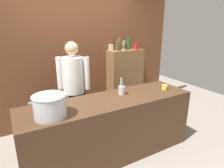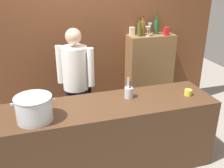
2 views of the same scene
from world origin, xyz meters
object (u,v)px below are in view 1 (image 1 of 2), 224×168
at_px(stockpot_large, 50,106).
at_px(utensil_crock, 122,90).
at_px(wine_bottle_green, 128,44).
at_px(spice_tin_red, 136,47).
at_px(butter_jar, 165,87).
at_px(wine_glass_tall, 123,45).
at_px(wine_glass_wide, 124,44).
at_px(wine_bottle_amber, 119,45).
at_px(chef, 74,85).
at_px(spice_tin_cream, 111,47).
at_px(wine_bottle_olive, 117,45).

xyz_separation_m(stockpot_large, utensil_crock, (1.10, 0.22, -0.06)).
distance_m(wine_bottle_green, spice_tin_red, 0.19).
distance_m(butter_jar, wine_glass_tall, 1.32).
bearing_deg(wine_glass_wide, utensil_crock, -123.99).
distance_m(wine_bottle_green, wine_glass_tall, 0.23).
bearing_deg(butter_jar, utensil_crock, 168.30).
relative_size(wine_bottle_amber, wine_glass_wide, 1.56).
bearing_deg(stockpot_large, chef, 55.89).
bearing_deg(chef, wine_bottle_amber, -124.17).
bearing_deg(wine_bottle_green, wine_glass_wide, -171.10).
relative_size(wine_bottle_amber, spice_tin_cream, 2.36).
xyz_separation_m(utensil_crock, butter_jar, (0.72, -0.15, -0.03)).
height_order(stockpot_large, wine_glass_tall, wine_glass_tall).
relative_size(stockpot_large, spice_tin_red, 3.44).
distance_m(wine_bottle_green, wine_bottle_olive, 0.34).
height_order(wine_bottle_amber, spice_tin_red, wine_bottle_amber).
relative_size(utensil_crock, wine_glass_tall, 1.73).
distance_m(stockpot_large, utensil_crock, 1.12).
xyz_separation_m(wine_bottle_green, wine_bottle_olive, (-0.33, -0.09, -0.01)).
bearing_deg(wine_glass_tall, stockpot_large, -144.81).
height_order(butter_jar, wine_glass_wide, wine_glass_wide).
relative_size(wine_glass_tall, wine_glass_wide, 0.82).
bearing_deg(wine_bottle_amber, butter_jar, -86.15).
xyz_separation_m(chef, wine_glass_tall, (1.22, 0.43, 0.53)).
bearing_deg(wine_glass_wide, wine_glass_tall, -130.72).
bearing_deg(stockpot_large, wine_bottle_olive, 37.72).
relative_size(wine_bottle_green, spice_tin_red, 2.54).
bearing_deg(spice_tin_cream, utensil_crock, -112.10).
relative_size(wine_bottle_amber, spice_tin_red, 2.29).
xyz_separation_m(butter_jar, wine_bottle_olive, (-0.17, 1.21, 0.56)).
bearing_deg(chef, utensil_crock, 163.22).
height_order(stockpot_large, wine_bottle_amber, wine_bottle_amber).
xyz_separation_m(wine_bottle_green, wine_bottle_amber, (-0.25, -0.02, -0.01)).
bearing_deg(wine_bottle_green, chef, -159.27).
bearing_deg(utensil_crock, spice_tin_red, 45.32).
xyz_separation_m(butter_jar, wine_glass_wide, (0.04, 1.28, 0.58)).
bearing_deg(chef, stockpot_large, 87.87).
xyz_separation_m(wine_glass_wide, spice_tin_cream, (-0.28, 0.07, -0.07)).
xyz_separation_m(wine_bottle_amber, spice_tin_cream, (-0.15, 0.07, -0.05)).
xyz_separation_m(wine_bottle_olive, spice_tin_cream, (-0.07, 0.14, -0.05)).
bearing_deg(spice_tin_red, chef, -165.61).
relative_size(chef, wine_glass_tall, 10.97).
bearing_deg(stockpot_large, wine_glass_tall, 35.19).
bearing_deg(wine_glass_wide, stockpot_large, -144.08).
xyz_separation_m(utensil_crock, wine_bottle_green, (0.88, 1.15, 0.54)).
bearing_deg(butter_jar, wine_bottle_green, 83.01).
distance_m(wine_glass_tall, spice_tin_cream, 0.26).
relative_size(chef, spice_tin_cream, 13.59).
bearing_deg(wine_bottle_green, wine_bottle_amber, -175.71).
distance_m(stockpot_large, wine_bottle_amber, 2.25).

